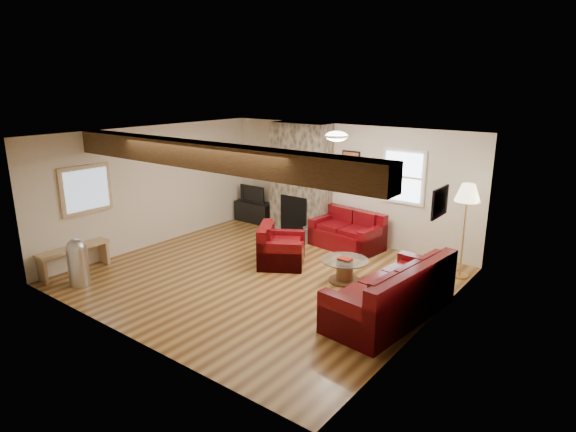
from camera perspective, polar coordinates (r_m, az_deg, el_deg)
name	(u,v)px	position (r m, az deg, el deg)	size (l,w,h in m)	color
room	(262,208)	(8.29, -3.05, 0.90)	(8.00, 8.00, 8.00)	brown
oak_beam	(206,156)	(7.19, -9.69, 7.06)	(6.00, 0.36, 0.38)	#311B0E
chimney_breast	(300,181)	(10.81, 1.48, 4.23)	(1.40, 0.67, 2.50)	#363129
back_window	(403,177)	(9.78, 13.51, 4.56)	(0.90, 0.08, 1.10)	white
hatch_window	(86,190)	(9.57, -22.81, 2.91)	(0.08, 1.00, 0.90)	tan
ceiling_dome	(336,138)	(8.27, 5.77, 9.20)	(0.40, 0.40, 0.18)	white
artwork_back	(351,163)	(10.29, 7.44, 6.24)	(0.42, 0.06, 0.52)	black
artwork_right	(439,202)	(6.96, 17.49, 1.58)	(0.06, 0.55, 0.42)	black
sofa_three	(391,289)	(7.26, 12.10, -8.49)	(2.24, 0.94, 0.87)	#400409
loveseat	(347,230)	(10.07, 6.99, -1.66)	(1.45, 0.83, 0.77)	#400409
armchair_red	(282,245)	(9.10, -0.75, -3.46)	(0.94, 0.82, 0.76)	#400409
coffee_table	(345,271)	(8.44, 6.73, -6.44)	(0.82, 0.82, 0.43)	#462A16
tv_cabinet	(254,212)	(11.93, -4.00, 0.50)	(1.00, 0.40, 0.50)	black
television	(254,194)	(11.82, -4.04, 2.66)	(0.74, 0.10, 0.42)	black
floor_lamp	(467,198)	(8.76, 20.50, 2.02)	(0.43, 0.43, 1.69)	tan
pine_bench	(75,260)	(9.57, -23.97, -4.77)	(0.30, 1.29, 0.48)	tan
pedal_bin	(78,262)	(8.90, -23.64, -5.02)	(0.33, 0.33, 0.83)	#B3B4B9
coal_bucket	(310,234)	(10.47, 2.67, -2.16)	(0.34, 0.34, 0.32)	gray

